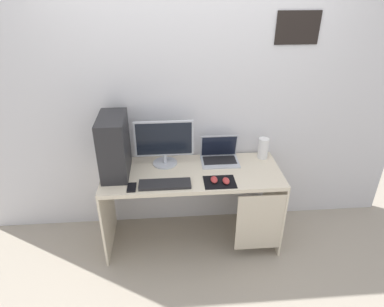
# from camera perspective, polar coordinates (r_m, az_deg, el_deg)

# --- Properties ---
(ground_plane) EXTENTS (8.00, 8.00, 0.00)m
(ground_plane) POSITION_cam_1_polar(r_m,az_deg,el_deg) (3.35, 0.00, -14.12)
(ground_plane) COLOR #9E9384
(wall_back) EXTENTS (4.00, 0.05, 2.60)m
(wall_back) POSITION_cam_1_polar(r_m,az_deg,el_deg) (2.96, -0.48, 9.52)
(wall_back) COLOR silver
(wall_back) RESTS_ON ground_plane
(desk) EXTENTS (1.54, 0.60, 0.75)m
(desk) POSITION_cam_1_polar(r_m,az_deg,el_deg) (2.96, 0.41, -5.64)
(desk) COLOR beige
(desk) RESTS_ON ground_plane
(pc_tower) EXTENTS (0.22, 0.42, 0.51)m
(pc_tower) POSITION_cam_1_polar(r_m,az_deg,el_deg) (2.83, -13.12, 1.27)
(pc_tower) COLOR #232326
(pc_tower) RESTS_ON desk
(monitor) EXTENTS (0.51, 0.22, 0.42)m
(monitor) POSITION_cam_1_polar(r_m,az_deg,el_deg) (2.91, -4.76, 1.83)
(monitor) COLOR #B7BCC6
(monitor) RESTS_ON desk
(laptop) EXTENTS (0.34, 0.24, 0.24)m
(laptop) POSITION_cam_1_polar(r_m,az_deg,el_deg) (3.04, 4.71, -0.42)
(laptop) COLOR #B7BCC6
(laptop) RESTS_ON desk
(speaker) EXTENTS (0.09, 0.09, 0.19)m
(speaker) POSITION_cam_1_polar(r_m,az_deg,el_deg) (3.13, 12.04, 0.89)
(speaker) COLOR white
(speaker) RESTS_ON desk
(keyboard) EXTENTS (0.42, 0.14, 0.02)m
(keyboard) POSITION_cam_1_polar(r_m,az_deg,el_deg) (2.72, -4.64, -5.23)
(keyboard) COLOR #232326
(keyboard) RESTS_ON desk
(mousepad) EXTENTS (0.26, 0.20, 0.00)m
(mousepad) POSITION_cam_1_polar(r_m,az_deg,el_deg) (2.76, 4.73, -4.87)
(mousepad) COLOR black
(mousepad) RESTS_ON desk
(mouse_left) EXTENTS (0.06, 0.10, 0.03)m
(mouse_left) POSITION_cam_1_polar(r_m,az_deg,el_deg) (2.75, 3.79, -4.46)
(mouse_left) COLOR #B23333
(mouse_left) RESTS_ON mousepad
(mouse_right) EXTENTS (0.06, 0.10, 0.03)m
(mouse_right) POSITION_cam_1_polar(r_m,az_deg,el_deg) (2.75, 5.83, -4.65)
(mouse_right) COLOR #B23333
(mouse_right) RESTS_ON mousepad
(cell_phone) EXTENTS (0.07, 0.13, 0.01)m
(cell_phone) POSITION_cam_1_polar(r_m,az_deg,el_deg) (2.72, -10.24, -5.71)
(cell_phone) COLOR black
(cell_phone) RESTS_ON desk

